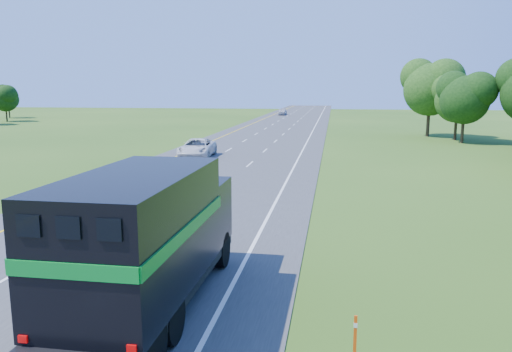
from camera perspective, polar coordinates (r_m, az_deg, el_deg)
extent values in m
cube|color=#38383A|center=(52.53, -0.50, 3.34)|extent=(15.00, 260.00, 0.04)
cube|color=yellow|center=(53.69, -6.31, 3.45)|extent=(0.15, 260.00, 0.01)
cube|color=white|center=(51.92, 5.51, 3.25)|extent=(0.15, 260.00, 0.01)
cylinder|color=black|center=(18.01, -11.30, -7.84)|extent=(0.40, 1.22, 1.22)
cylinder|color=black|center=(17.36, -4.01, -8.35)|extent=(0.40, 1.22, 1.22)
cylinder|color=black|center=(13.51, -19.47, -14.43)|extent=(0.40, 1.22, 1.22)
cylinder|color=black|center=(12.61, -9.79, -15.79)|extent=(0.40, 1.22, 1.22)
cylinder|color=black|center=(12.48, -22.51, -16.74)|extent=(0.40, 1.22, 1.22)
cylinder|color=black|center=(11.51, -12.06, -18.55)|extent=(0.40, 1.22, 1.22)
cube|color=black|center=(14.46, -11.92, -11.83)|extent=(2.73, 8.88, 0.31)
cube|color=black|center=(17.18, -7.94, -3.96)|extent=(2.73, 2.02, 2.11)
cube|color=black|center=(18.01, -7.02, -1.49)|extent=(2.44, 0.09, 0.66)
cube|color=black|center=(13.24, -13.40, -6.26)|extent=(2.82, 6.45, 3.05)
cube|color=#067E22|center=(10.44, -20.36, -10.20)|extent=(2.77, 0.07, 0.33)
cube|color=#067E22|center=(13.79, -18.85, -5.22)|extent=(0.10, 6.43, 0.33)
cube|color=#067E22|center=(12.73, -7.54, -6.02)|extent=(0.10, 6.43, 0.33)
cube|color=black|center=(10.61, -24.57, -5.22)|extent=(0.50, 0.05, 0.44)
cube|color=black|center=(10.18, -20.66, -5.58)|extent=(0.50, 0.05, 0.44)
cube|color=black|center=(9.80, -16.42, -5.93)|extent=(0.50, 0.05, 0.44)
cube|color=#B20505|center=(11.61, -25.11, -16.53)|extent=(0.20, 0.05, 0.16)
cube|color=#B20505|center=(10.56, -14.04, -18.60)|extent=(0.20, 0.05, 0.16)
imported|color=silver|center=(44.76, -6.75, 3.20)|extent=(3.10, 6.08, 1.64)
imported|color=#BABAC1|center=(115.19, 3.04, 7.34)|extent=(1.86, 4.48, 1.51)
cube|color=#FF490D|center=(12.19, 11.26, -17.55)|extent=(0.07, 0.04, 1.02)
cube|color=white|center=(12.06, 11.30, -16.38)|extent=(0.08, 0.05, 0.11)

